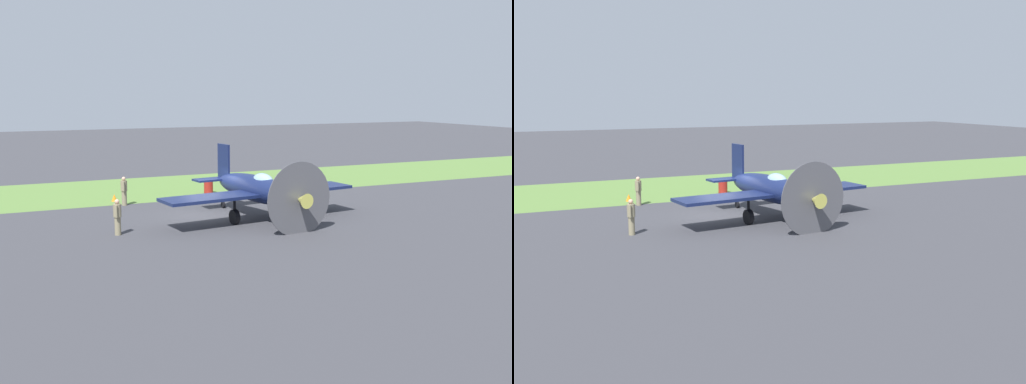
# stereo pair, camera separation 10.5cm
# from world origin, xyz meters

# --- Properties ---
(ground_plane) EXTENTS (160.00, 160.00, 0.00)m
(ground_plane) POSITION_xyz_m (0.00, 0.00, 0.00)
(ground_plane) COLOR #38383D
(grass_verge) EXTENTS (120.00, 11.00, 0.01)m
(grass_verge) POSITION_xyz_m (0.00, -10.49, 0.00)
(grass_verge) COLOR #567A38
(grass_verge) RESTS_ON ground
(airplane_lead) EXTENTS (11.09, 8.81, 3.93)m
(airplane_lead) POSITION_xyz_m (-1.99, 2.33, 1.64)
(airplane_lead) COLOR #141E47
(airplane_lead) RESTS_ON ground
(ground_crew_chief) EXTENTS (0.38, 0.61, 1.73)m
(ground_crew_chief) POSITION_xyz_m (3.56, -4.70, 0.91)
(ground_crew_chief) COLOR #847A5B
(ground_crew_chief) RESTS_ON ground
(ground_crew_mechanic) EXTENTS (0.38, 0.59, 1.73)m
(ground_crew_mechanic) POSITION_xyz_m (5.56, 2.81, 0.91)
(ground_crew_mechanic) COLOR #847A5B
(ground_crew_mechanic) RESTS_ON ground
(fuel_drum) EXTENTS (0.60, 0.60, 0.90)m
(fuel_drum) POSITION_xyz_m (-2.52, -6.67, 0.45)
(fuel_drum) COLOR maroon
(fuel_drum) RESTS_ON ground
(runway_marker_cone) EXTENTS (0.36, 0.36, 0.44)m
(runway_marker_cone) POSITION_xyz_m (3.81, -6.37, 0.22)
(runway_marker_cone) COLOR orange
(runway_marker_cone) RESTS_ON ground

